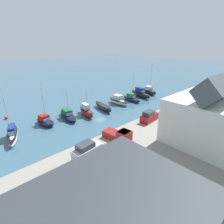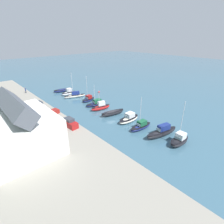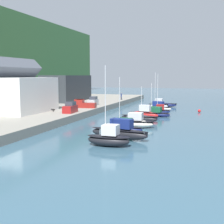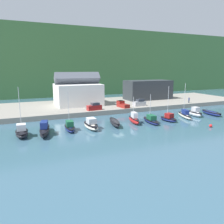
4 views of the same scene
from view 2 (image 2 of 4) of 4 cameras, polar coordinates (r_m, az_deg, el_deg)
ground_plane at (r=51.51m, az=-0.46°, el=-0.63°), size 320.00×320.00×0.00m
quay_promenade at (r=41.40m, az=-27.74°, el=-9.19°), size 118.08×26.23×1.36m
harbor_clubhouse at (r=36.31m, az=-27.83°, el=-5.45°), size 14.66×11.63×10.80m
moored_boat_0 at (r=39.94m, az=21.16°, el=-8.60°), size 2.46×5.51×9.85m
moored_boat_1 at (r=41.71m, az=16.02°, el=-6.31°), size 3.52×8.84×2.84m
moored_boat_2 at (r=43.73m, az=9.43°, el=-4.55°), size 2.45×6.66×8.41m
moored_boat_3 at (r=46.81m, az=5.57°, el=-2.15°), size 2.57×6.76×2.53m
moored_boat_4 at (r=50.40m, az=0.19°, el=-0.26°), size 3.03×7.58×1.43m
moored_boat_5 at (r=53.95m, az=-3.71°, el=1.68°), size 2.60×6.56×6.49m
moored_boat_6 at (r=57.85m, az=-5.11°, el=2.88°), size 3.15×7.66×7.04m
moored_boat_7 at (r=61.95m, az=-7.71°, el=4.22°), size 3.03×5.46×8.92m
moored_boat_8 at (r=66.48m, az=-12.02°, el=5.36°), size 3.87×7.98×9.36m
moored_boat_9 at (r=69.65m, az=-13.98°, el=6.14°), size 2.39×5.42×2.68m
moored_boat_10 at (r=74.93m, az=-15.77°, el=6.88°), size 3.20×7.89×1.11m
parked_car_0 at (r=42.48m, az=-13.53°, el=-3.55°), size 4.34×2.15×2.16m
parked_car_1 at (r=55.58m, az=-22.56°, el=1.89°), size 4.36×2.22×2.16m
pickup_truck_0 at (r=50.14m, az=-20.00°, el=-0.14°), size 2.54×4.94×1.90m
person_on_quay at (r=73.33m, az=-26.41°, el=6.43°), size 0.40×0.40×2.14m
dog_on_quay at (r=41.27m, az=-17.93°, el=-5.68°), size 0.57×0.87×0.68m
mooring_buoy_0 at (r=70.89m, az=-4.30°, el=6.57°), size 0.71×0.71×0.71m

